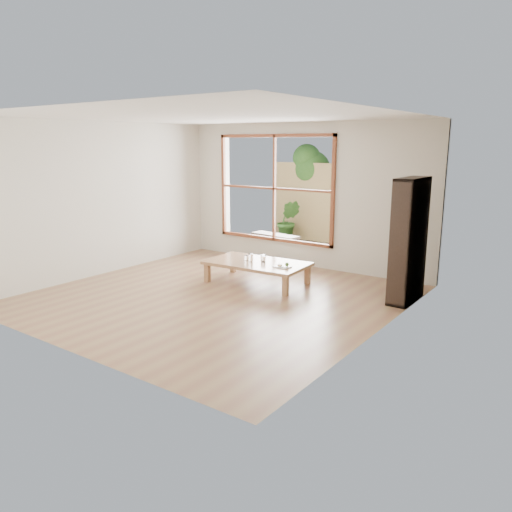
% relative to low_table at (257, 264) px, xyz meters
% --- Properties ---
extents(ground, '(5.00, 5.00, 0.00)m').
position_rel_low_table_xyz_m(ground, '(-0.05, -0.94, -0.31)').
color(ground, '#94734A').
rests_on(ground, ground).
extents(low_table, '(1.68, 1.02, 0.35)m').
position_rel_low_table_xyz_m(low_table, '(0.00, 0.00, 0.00)').
color(low_table, tan).
rests_on(low_table, ground).
extents(floor_cushion, '(0.65, 0.65, 0.08)m').
position_rel_low_table_xyz_m(floor_cushion, '(-0.42, 1.00, -0.27)').
color(floor_cushion, white).
rests_on(floor_cushion, ground).
extents(bookshelf, '(0.28, 0.80, 1.77)m').
position_rel_low_table_xyz_m(bookshelf, '(2.29, 0.50, 0.58)').
color(bookshelf, '#2E1F19').
rests_on(bookshelf, ground).
extents(glass_tall, '(0.07, 0.07, 0.13)m').
position_rel_low_table_xyz_m(glass_tall, '(-0.09, -0.06, 0.11)').
color(glass_tall, silver).
rests_on(glass_tall, low_table).
extents(glass_mid, '(0.07, 0.07, 0.10)m').
position_rel_low_table_xyz_m(glass_mid, '(0.10, 0.04, 0.09)').
color(glass_mid, silver).
rests_on(glass_mid, low_table).
extents(glass_short, '(0.08, 0.08, 0.10)m').
position_rel_low_table_xyz_m(glass_short, '(0.04, 0.12, 0.09)').
color(glass_short, silver).
rests_on(glass_short, low_table).
extents(glass_small, '(0.07, 0.07, 0.09)m').
position_rel_low_table_xyz_m(glass_small, '(-0.19, -0.04, 0.09)').
color(glass_small, silver).
rests_on(glass_small, low_table).
extents(food_tray, '(0.26, 0.19, 0.08)m').
position_rel_low_table_xyz_m(food_tray, '(0.54, -0.06, 0.06)').
color(food_tray, white).
rests_on(food_tray, low_table).
extents(deck, '(2.80, 2.00, 0.05)m').
position_rel_low_table_xyz_m(deck, '(-0.65, 2.62, -0.31)').
color(deck, '#383128').
rests_on(deck, ground).
extents(garden_bench, '(1.12, 0.44, 0.34)m').
position_rel_low_table_xyz_m(garden_bench, '(-1.10, 2.20, -0.00)').
color(garden_bench, '#2E1F19').
rests_on(garden_bench, deck).
extents(bamboo_fence, '(2.80, 0.06, 1.80)m').
position_rel_low_table_xyz_m(bamboo_fence, '(-0.65, 3.62, 0.59)').
color(bamboo_fence, tan).
rests_on(bamboo_fence, ground).
extents(shrub_right, '(1.01, 0.96, 0.89)m').
position_rel_low_table_xyz_m(shrub_right, '(0.25, 3.20, 0.16)').
color(shrub_right, '#345F23').
rests_on(shrub_right, deck).
extents(shrub_left, '(0.64, 0.59, 0.94)m').
position_rel_low_table_xyz_m(shrub_left, '(-1.43, 3.23, 0.18)').
color(shrub_left, '#345F23').
rests_on(shrub_left, deck).
extents(garden_tree, '(1.04, 0.85, 2.22)m').
position_rel_low_table_xyz_m(garden_tree, '(-1.33, 3.92, 1.31)').
color(garden_tree, '#4C3D2D').
rests_on(garden_tree, ground).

